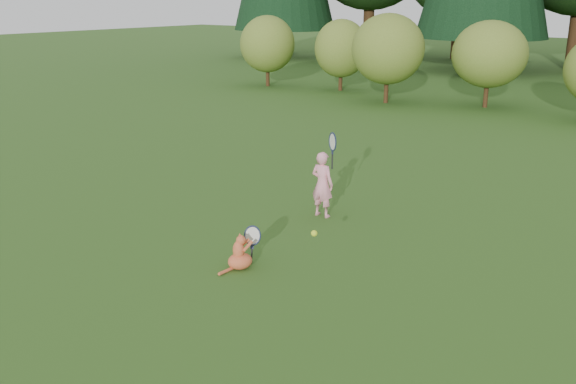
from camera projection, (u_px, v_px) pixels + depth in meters
The scene contains 5 objects.
ground at pixel (240, 253), 8.64m from camera, with size 100.00×100.00×0.00m, color #2F4B15.
shrub_row at pixel (543, 66), 18.12m from camera, with size 28.00×3.00×2.80m, color olive, non-canonical shape.
child at pixel (323, 183), 9.92m from camera, with size 0.56×0.33×1.55m.
cat at pixel (240, 250), 8.10m from camera, with size 0.46×0.67×0.62m.
tennis_ball at pixel (314, 233), 7.48m from camera, with size 0.08×0.08×0.08m.
Camera 1 is at (5.37, -5.99, 3.33)m, focal length 40.00 mm.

